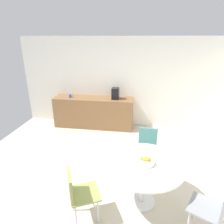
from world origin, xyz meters
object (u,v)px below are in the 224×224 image
(round_table, at_px, (143,170))
(coffee_maker, at_px, (115,93))
(chair_teal, at_px, (147,144))
(chair_olive, at_px, (77,190))
(mug_white, at_px, (70,96))
(fruit_bowl, at_px, (146,161))
(chair_gray, at_px, (215,206))

(round_table, relative_size, coffee_maker, 3.83)
(chair_teal, height_order, chair_olive, same)
(chair_teal, relative_size, mug_white, 6.43)
(round_table, distance_m, chair_teal, 1.04)
(round_table, xyz_separation_m, mug_white, (-2.17, 2.76, 0.31))
(coffee_maker, bearing_deg, fruit_bowl, -73.19)
(fruit_bowl, height_order, mug_white, mug_white)
(fruit_bowl, bearing_deg, chair_gray, -26.40)
(chair_olive, distance_m, mug_white, 3.48)
(chair_olive, bearing_deg, fruit_bowl, 25.23)
(round_table, relative_size, chair_teal, 1.48)
(round_table, distance_m, chair_gray, 1.04)
(chair_teal, bearing_deg, chair_gray, -60.40)
(round_table, xyz_separation_m, fruit_bowl, (0.02, -0.01, 0.17))
(round_table, bearing_deg, chair_gray, -26.41)
(chair_olive, height_order, chair_gray, same)
(chair_olive, bearing_deg, mug_white, 111.16)
(coffee_maker, bearing_deg, round_table, -73.54)
(chair_gray, xyz_separation_m, coffee_maker, (-1.75, 3.26, 0.54))
(mug_white, bearing_deg, round_table, -51.84)
(round_table, height_order, chair_olive, chair_olive)
(chair_olive, xyz_separation_m, fruit_bowl, (0.95, 0.45, 0.28))
(round_table, distance_m, mug_white, 3.52)
(chair_olive, relative_size, chair_gray, 1.00)
(round_table, bearing_deg, coffee_maker, 106.46)
(chair_gray, relative_size, mug_white, 6.43)
(fruit_bowl, bearing_deg, mug_white, 128.33)
(round_table, xyz_separation_m, coffee_maker, (-0.83, 2.81, 0.42))
(round_table, height_order, chair_teal, chair_teal)
(fruit_bowl, bearing_deg, chair_teal, 86.88)
(chair_teal, xyz_separation_m, mug_white, (-2.25, 1.73, 0.43))
(chair_gray, bearing_deg, round_table, 153.59)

